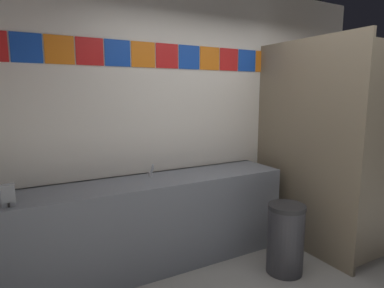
# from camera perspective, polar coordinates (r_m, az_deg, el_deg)

# --- Properties ---
(wall_back) EXTENTS (4.29, 0.09, 2.84)m
(wall_back) POSITION_cam_1_polar(r_m,az_deg,el_deg) (3.63, 2.69, 5.12)
(wall_back) COLOR silver
(wall_back) RESTS_ON ground_plane
(vanity_counter) EXTENTS (2.64, 0.56, 0.86)m
(vanity_counter) POSITION_cam_1_polar(r_m,az_deg,el_deg) (3.23, -6.45, -13.54)
(vanity_counter) COLOR slate
(vanity_counter) RESTS_ON ground_plane
(faucet_center) EXTENTS (0.04, 0.10, 0.14)m
(faucet_center) POSITION_cam_1_polar(r_m,az_deg,el_deg) (3.16, -7.22, -4.92)
(faucet_center) COLOR silver
(faucet_center) RESTS_ON vanity_counter
(soap_dispenser) EXTENTS (0.09, 0.09, 0.16)m
(soap_dispenser) POSITION_cam_1_polar(r_m,az_deg,el_deg) (2.71, -29.76, -7.90)
(soap_dispenser) COLOR gray
(soap_dispenser) RESTS_ON vanity_counter
(stall_divider) EXTENTS (0.92, 1.37, 2.21)m
(stall_divider) POSITION_cam_1_polar(r_m,az_deg,el_deg) (3.54, 23.79, -0.92)
(stall_divider) COLOR #726651
(stall_divider) RESTS_ON ground_plane
(toilet) EXTENTS (0.39, 0.49, 0.74)m
(toilet) POSITION_cam_1_polar(r_m,az_deg,el_deg) (4.37, 21.04, -9.80)
(toilet) COLOR white
(toilet) RESTS_ON ground_plane
(trash_bin) EXTENTS (0.34, 0.34, 0.66)m
(trash_bin) POSITION_cam_1_polar(r_m,az_deg,el_deg) (3.25, 16.22, -15.79)
(trash_bin) COLOR #333338
(trash_bin) RESTS_ON ground_plane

